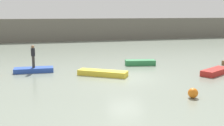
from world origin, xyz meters
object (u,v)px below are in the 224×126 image
object	(u,v)px
rowboat_yellow	(103,73)
rowboat_green	(140,63)
rowboat_blue	(34,70)
person_dark_shirt	(33,55)
mooring_buoy	(193,93)
rowboat_red	(215,72)

from	to	relation	value
rowboat_yellow	rowboat_green	xyz separation A→B (m)	(4.25, 3.33, 0.03)
rowboat_blue	person_dark_shirt	world-z (taller)	person_dark_shirt
rowboat_green	mooring_buoy	distance (m)	10.11
rowboat_yellow	rowboat_red	bearing A→B (deg)	22.17
rowboat_blue	rowboat_green	xyz separation A→B (m)	(9.24, 0.65, 0.05)
rowboat_blue	rowboat_green	size ratio (longest dim) A/B	1.14
rowboat_blue	mooring_buoy	distance (m)	12.74
rowboat_green	person_dark_shirt	bearing A→B (deg)	-165.80
person_dark_shirt	rowboat_yellow	bearing A→B (deg)	-28.20
mooring_buoy	rowboat_red	bearing A→B (deg)	45.52
rowboat_green	mooring_buoy	xyz separation A→B (m)	(-0.68, -10.09, 0.05)
rowboat_blue	rowboat_red	size ratio (longest dim) A/B	1.01
rowboat_blue	rowboat_yellow	bearing A→B (deg)	-26.63
rowboat_blue	rowboat_green	bearing A→B (deg)	5.59
rowboat_green	rowboat_yellow	bearing A→B (deg)	-131.79
rowboat_red	mooring_buoy	world-z (taller)	mooring_buoy
rowboat_red	rowboat_blue	bearing A→B (deg)	132.42
rowboat_yellow	person_dark_shirt	distance (m)	5.78
rowboat_yellow	rowboat_red	xyz separation A→B (m)	(8.48, -1.77, 0.01)
rowboat_red	person_dark_shirt	xyz separation A→B (m)	(-13.47, 4.44, 1.16)
rowboat_green	mooring_buoy	world-z (taller)	mooring_buoy
rowboat_yellow	rowboat_green	distance (m)	5.40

